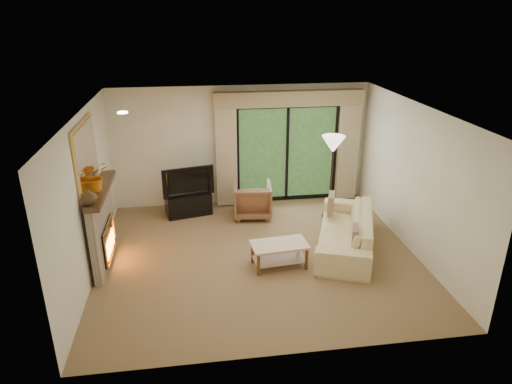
{
  "coord_description": "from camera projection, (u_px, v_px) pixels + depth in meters",
  "views": [
    {
      "loc": [
        -1.05,
        -6.98,
        4.07
      ],
      "look_at": [
        0.0,
        0.3,
        1.1
      ],
      "focal_mm": 32.0,
      "sensor_mm": 36.0,
      "label": 1
    }
  ],
  "objects": [
    {
      "name": "curtain_left",
      "position": [
        226.0,
        153.0,
        9.72
      ],
      "size": [
        0.45,
        0.18,
        2.35
      ],
      "primitive_type": "cube",
      "color": "tan",
      "rests_on": "floor"
    },
    {
      "name": "wall_back",
      "position": [
        242.0,
        146.0,
        9.88
      ],
      "size": [
        5.0,
        0.0,
        5.0
      ],
      "primitive_type": "plane",
      "rotation": [
        1.57,
        0.0,
        0.0
      ],
      "color": "silver",
      "rests_on": "ground"
    },
    {
      "name": "floor_lamp",
      "position": [
        331.0,
        178.0,
        9.27
      ],
      "size": [
        0.58,
        0.58,
        1.74
      ],
      "primitive_type": null,
      "rotation": [
        0.0,
        0.0,
        -0.28
      ],
      "color": "white",
      "rests_on": "floor"
    },
    {
      "name": "armchair",
      "position": [
        252.0,
        200.0,
        9.49
      ],
      "size": [
        0.84,
        0.86,
        0.72
      ],
      "primitive_type": "imported",
      "rotation": [
        0.0,
        0.0,
        3.04
      ],
      "color": "brown",
      "rests_on": "floor"
    },
    {
      "name": "cornice",
      "position": [
        289.0,
        99.0,
        9.5
      ],
      "size": [
        3.2,
        0.24,
        0.32
      ],
      "primitive_type": "cube",
      "color": "tan",
      "rests_on": "wall_back"
    },
    {
      "name": "wall_right",
      "position": [
        414.0,
        179.0,
        7.95
      ],
      "size": [
        0.0,
        5.0,
        5.0
      ],
      "primitive_type": "plane",
      "rotation": [
        1.57,
        0.0,
        -1.57
      ],
      "color": "silver",
      "rests_on": "ground"
    },
    {
      "name": "floor",
      "position": [
        258.0,
        256.0,
        8.07
      ],
      "size": [
        5.5,
        5.5,
        0.0
      ],
      "primitive_type": "plane",
      "color": "olive",
      "rests_on": "ground"
    },
    {
      "name": "tv",
      "position": [
        187.0,
        180.0,
        9.41
      ],
      "size": [
        1.07,
        0.37,
        0.62
      ],
      "primitive_type": "imported",
      "rotation": [
        0.0,
        0.0,
        0.23
      ],
      "color": "black",
      "rests_on": "media_console"
    },
    {
      "name": "pillow_near",
      "position": [
        355.0,
        237.0,
        7.54
      ],
      "size": [
        0.21,
        0.36,
        0.35
      ],
      "primitive_type": "cube",
      "rotation": [
        0.0,
        0.0,
        -0.36
      ],
      "color": "#4D302A",
      "rests_on": "sofa"
    },
    {
      "name": "sofa",
      "position": [
        345.0,
        230.0,
        8.25
      ],
      "size": [
        1.67,
        2.5,
        0.68
      ],
      "primitive_type": "imported",
      "rotation": [
        0.0,
        0.0,
        -1.93
      ],
      "color": "beige",
      "rests_on": "floor"
    },
    {
      "name": "fireplace",
      "position": [
        102.0,
        225.0,
        7.65
      ],
      "size": [
        0.24,
        1.7,
        1.37
      ],
      "primitive_type": null,
      "color": "gray",
      "rests_on": "floor"
    },
    {
      "name": "wall_left",
      "position": [
        87.0,
        197.0,
        7.22
      ],
      "size": [
        0.0,
        5.0,
        5.0
      ],
      "primitive_type": "plane",
      "rotation": [
        1.57,
        0.0,
        1.57
      ],
      "color": "silver",
      "rests_on": "ground"
    },
    {
      "name": "curtain_right",
      "position": [
        348.0,
        148.0,
        10.08
      ],
      "size": [
        0.45,
        0.18,
        2.35
      ],
      "primitive_type": "cube",
      "color": "tan",
      "rests_on": "floor"
    },
    {
      "name": "ceiling",
      "position": [
        259.0,
        110.0,
        7.09
      ],
      "size": [
        5.5,
        5.5,
        0.0
      ],
      "primitive_type": "plane",
      "rotation": [
        3.14,
        0.0,
        0.0
      ],
      "color": "white",
      "rests_on": "ground"
    },
    {
      "name": "pillow_far",
      "position": [
        331.0,
        204.0,
        8.77
      ],
      "size": [
        0.24,
        0.42,
        0.41
      ],
      "primitive_type": "cube",
      "rotation": [
        0.0,
        0.0,
        -0.36
      ],
      "color": "#4D302A",
      "rests_on": "sofa"
    },
    {
      "name": "sliding_door",
      "position": [
        287.0,
        153.0,
        10.04
      ],
      "size": [
        2.26,
        0.1,
        2.16
      ],
      "primitive_type": null,
      "color": "black",
      "rests_on": "floor"
    },
    {
      "name": "mirror",
      "position": [
        86.0,
        154.0,
        7.16
      ],
      "size": [
        0.07,
        1.45,
        1.02
      ],
      "primitive_type": null,
      "color": "gold",
      "rests_on": "wall_left"
    },
    {
      "name": "branches",
      "position": [
        94.0,
        176.0,
        7.17
      ],
      "size": [
        0.55,
        0.51,
        0.49
      ],
      "primitive_type": "imported",
      "rotation": [
        0.0,
        0.0,
        0.34
      ],
      "color": "#CC6B0F",
      "rests_on": "fireplace"
    },
    {
      "name": "media_console",
      "position": [
        189.0,
        204.0,
        9.61
      ],
      "size": [
        1.0,
        0.62,
        0.47
      ],
      "primitive_type": "cube",
      "rotation": [
        0.0,
        0.0,
        0.23
      ],
      "color": "black",
      "rests_on": "floor"
    },
    {
      "name": "wall_front",
      "position": [
        290.0,
        266.0,
        5.29
      ],
      "size": [
        5.0,
        0.0,
        5.0
      ],
      "primitive_type": "plane",
      "rotation": [
        -1.57,
        0.0,
        0.0
      ],
      "color": "silver",
      "rests_on": "ground"
    },
    {
      "name": "coffee_table",
      "position": [
        279.0,
        255.0,
        7.68
      ],
      "size": [
        0.98,
        0.6,
        0.42
      ],
      "primitive_type": null,
      "rotation": [
        0.0,
        0.0,
        0.1
      ],
      "color": "#D9B18E",
      "rests_on": "floor"
    },
    {
      "name": "vase",
      "position": [
        89.0,
        196.0,
        6.72
      ],
      "size": [
        0.32,
        0.32,
        0.26
      ],
      "primitive_type": "imported",
      "rotation": [
        0.0,
        0.0,
        0.35
      ],
      "color": "#402C1A",
      "rests_on": "fireplace"
    }
  ]
}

